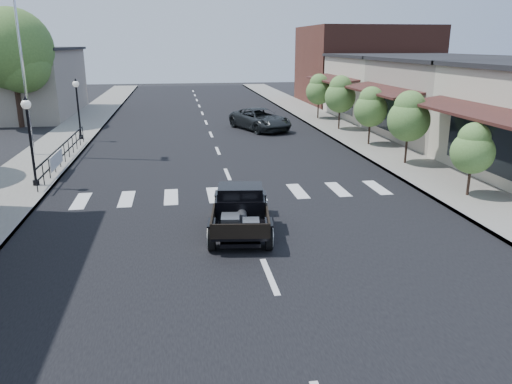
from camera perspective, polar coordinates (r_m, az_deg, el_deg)
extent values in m
plane|color=black|center=(15.03, -0.53, -4.67)|extent=(120.00, 120.00, 0.00)
cube|color=black|center=(29.43, -4.88, 5.88)|extent=(14.00, 80.00, 0.02)
cube|color=#9A978C|center=(30.05, -21.33, 5.15)|extent=(3.00, 80.00, 0.15)
cube|color=gray|center=(31.19, 10.98, 6.36)|extent=(3.00, 80.00, 0.15)
cube|color=#A5998A|center=(43.91, -26.67, 11.02)|extent=(10.00, 12.00, 5.00)
cube|color=gray|center=(31.97, 23.62, 9.48)|extent=(10.00, 9.00, 4.50)
cube|color=beige|center=(39.83, 16.70, 11.30)|extent=(10.00, 9.00, 4.50)
cube|color=brown|center=(49.14, 12.29, 13.95)|extent=(11.00, 10.00, 7.00)
cylinder|color=silver|center=(26.83, -25.56, 16.30)|extent=(0.12, 0.12, 11.77)
imported|color=black|center=(32.89, 0.48, 8.28)|extent=(3.98, 5.51, 1.39)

